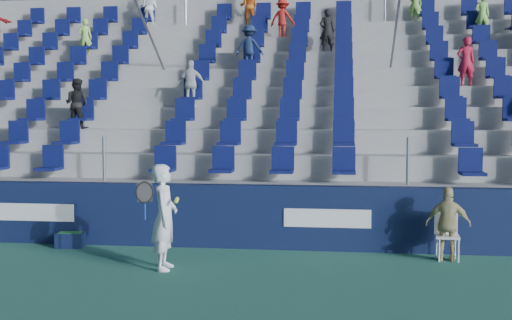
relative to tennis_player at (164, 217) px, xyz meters
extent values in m
plane|color=#2D6953|center=(1.11, -1.28, -0.87)|extent=(70.00, 70.00, 0.00)
cube|color=#10193B|center=(1.11, 1.87, -0.27)|extent=(24.00, 0.30, 1.20)
cube|color=white|center=(2.61, 1.71, -0.25)|extent=(1.60, 0.02, 0.34)
cube|color=#A4A49E|center=(1.11, 2.45, -0.27)|extent=(24.00, 0.85, 1.20)
cube|color=#A4A49E|center=(1.11, 3.30, -0.02)|extent=(24.00, 0.85, 1.70)
cube|color=#A4A49E|center=(1.11, 4.15, 0.23)|extent=(24.00, 0.85, 2.20)
cube|color=#A4A49E|center=(1.11, 5.00, 0.48)|extent=(24.00, 0.85, 2.70)
cube|color=#A4A49E|center=(1.11, 5.85, 0.73)|extent=(24.00, 0.85, 3.20)
cube|color=#A4A49E|center=(1.11, 6.70, 0.98)|extent=(24.00, 0.85, 3.70)
cube|color=#A4A49E|center=(1.11, 7.55, 1.23)|extent=(24.00, 0.85, 4.20)
cube|color=#A4A49E|center=(1.11, 8.40, 1.48)|extent=(24.00, 0.85, 4.70)
cube|color=#A4A49E|center=(1.11, 9.25, 1.73)|extent=(24.00, 0.85, 5.20)
cube|color=#A4A49E|center=(1.11, 9.92, 2.23)|extent=(24.00, 0.50, 6.20)
cube|color=#0C1249|center=(1.11, 2.45, 0.68)|extent=(16.05, 0.50, 0.70)
cube|color=#0C1249|center=(1.11, 3.30, 1.18)|extent=(16.05, 0.50, 0.70)
cube|color=#0C1249|center=(1.11, 4.15, 1.68)|extent=(16.05, 0.50, 0.70)
cube|color=#0C1249|center=(1.11, 5.00, 2.18)|extent=(16.05, 0.50, 0.70)
cube|color=#0C1249|center=(1.11, 5.85, 2.68)|extent=(16.05, 0.50, 0.70)
cube|color=#0C1249|center=(1.11, 6.70, 3.18)|extent=(16.05, 0.50, 0.70)
cube|color=#0C1249|center=(1.11, 7.55, 3.68)|extent=(16.05, 0.50, 0.70)
cube|color=#0C1249|center=(1.11, 8.40, 4.18)|extent=(16.05, 0.50, 0.70)
cube|color=#0C1249|center=(1.11, 9.25, 4.68)|extent=(16.05, 0.50, 0.70)
cylinder|color=gray|center=(-1.89, 5.85, 3.48)|extent=(0.06, 7.68, 4.55)
cylinder|color=gray|center=(4.11, 5.85, 3.48)|extent=(0.06, 7.68, 4.55)
imported|color=#8ED153|center=(-4.36, 7.50, 3.85)|extent=(0.44, 0.36, 1.03)
imported|color=#72B347|center=(4.95, 9.20, 4.87)|extent=(0.44, 0.35, 1.06)
imported|color=#C95717|center=(0.09, 9.20, 4.91)|extent=(0.58, 0.47, 1.15)
imported|color=silver|center=(-0.70, 4.95, 2.40)|extent=(0.68, 0.31, 1.13)
imported|color=white|center=(-3.00, 9.20, 4.92)|extent=(0.60, 0.49, 1.18)
imported|color=black|center=(2.46, 7.50, 3.92)|extent=(0.46, 0.33, 1.17)
imported|color=red|center=(1.18, 8.35, 4.39)|extent=(0.80, 0.58, 1.12)
imported|color=#81CA50|center=(6.66, 8.35, 4.39)|extent=(0.43, 0.30, 1.12)
imported|color=#18284A|center=(0.46, 6.65, 3.41)|extent=(0.81, 0.54, 1.16)
imported|color=black|center=(-3.20, 4.10, 1.92)|extent=(0.60, 0.49, 1.16)
imported|color=#B01732|center=(5.78, 5.80, 2.92)|extent=(0.47, 0.34, 1.17)
imported|color=silver|center=(0.00, 0.00, 0.00)|extent=(0.48, 0.67, 1.73)
cylinder|color=navy|center=(-0.25, -0.25, 0.13)|extent=(0.03, 0.03, 0.28)
torus|color=black|center=(-0.25, -0.25, 0.43)|extent=(0.30, 0.17, 0.28)
plane|color=#262626|center=(-0.25, -0.25, 0.43)|extent=(0.30, 0.16, 0.29)
sphere|color=#C9E034|center=(0.25, -0.20, 0.29)|extent=(0.07, 0.07, 0.07)
sphere|color=#C9E034|center=(0.25, -0.14, 0.32)|extent=(0.07, 0.07, 0.07)
cube|color=white|center=(4.69, 1.27, -0.45)|extent=(0.43, 0.43, 0.04)
cube|color=white|center=(4.69, 1.46, -0.21)|extent=(0.40, 0.08, 0.49)
cylinder|color=white|center=(4.53, 1.11, -0.67)|extent=(0.03, 0.03, 0.40)
cylinder|color=white|center=(4.85, 1.11, -0.67)|extent=(0.03, 0.03, 0.40)
cylinder|color=white|center=(4.53, 1.43, -0.67)|extent=(0.03, 0.03, 0.40)
cylinder|color=white|center=(4.85, 1.43, -0.67)|extent=(0.03, 0.03, 0.40)
imported|color=tan|center=(4.69, 1.22, -0.22)|extent=(0.79, 0.42, 1.29)
cube|color=#101A3C|center=(-2.26, 1.47, -0.73)|extent=(0.55, 0.40, 0.28)
cube|color=#1E662D|center=(-2.26, 1.47, -0.66)|extent=(0.45, 0.29, 0.17)
camera|label=1|loc=(2.82, -10.06, 1.65)|focal=45.00mm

